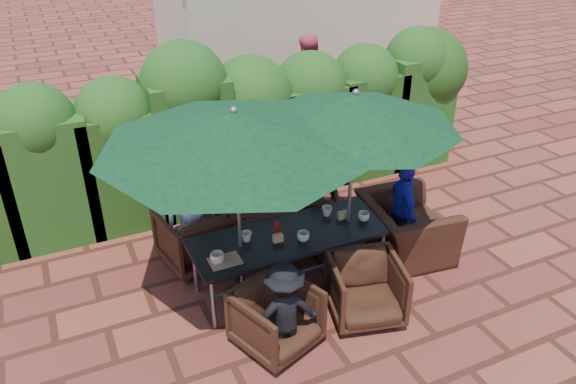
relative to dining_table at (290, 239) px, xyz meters
name	(u,v)px	position (x,y,z in m)	size (l,w,h in m)	color
ground	(285,278)	(-0.01, 0.14, -0.68)	(80.00, 80.00, 0.00)	brown
dining_table	(290,239)	(0.00, 0.00, 0.00)	(2.42, 0.90, 0.75)	black
umbrella_left	(235,129)	(-0.63, 0.03, 1.54)	(2.97, 2.97, 2.46)	gray
umbrella_right	(355,110)	(0.78, -0.03, 1.54)	(2.42, 2.42, 2.46)	gray
chair_far_left	(195,234)	(-0.92, 0.97, -0.24)	(0.84, 0.79, 0.86)	black
chair_far_mid	(262,221)	(-0.01, 0.88, -0.24)	(0.84, 0.79, 0.87)	black
chair_far_right	(310,209)	(0.76, 0.95, -0.29)	(0.76, 0.71, 0.78)	black
chair_near_left	(277,315)	(-0.57, -0.88, -0.27)	(0.78, 0.73, 0.80)	black
chair_near_right	(366,287)	(0.54, -0.88, -0.27)	(0.80, 0.75, 0.82)	black
chair_end_right	(407,219)	(1.70, -0.01, -0.15)	(1.20, 0.78, 1.05)	black
adult_far_left	(191,213)	(-0.93, 1.04, 0.03)	(0.70, 0.42, 1.42)	white
adult_far_mid	(265,207)	(0.08, 0.98, -0.10)	(0.41, 0.34, 1.15)	#2024B1
adult_far_right	(319,199)	(0.85, 0.85, -0.09)	(0.57, 0.35, 1.18)	black
adult_near_left	(285,312)	(-0.55, -1.04, -0.10)	(0.74, 0.34, 1.15)	black
adult_end_right	(403,208)	(1.70, 0.08, -0.04)	(0.75, 0.38, 1.28)	#2024B1
child_left	(227,227)	(-0.47, 1.02, -0.29)	(0.28, 0.23, 0.77)	#E75166
child_right	(284,210)	(0.39, 1.03, -0.25)	(0.31, 0.25, 0.85)	#AA54B6
pedestrian_a	(266,98)	(1.55, 4.40, 0.11)	(1.47, 0.53, 1.58)	#28944C
pedestrian_b	(306,83)	(2.45, 4.50, 0.27)	(0.90, 0.55, 1.88)	#E75166
pedestrian_c	(364,86)	(3.69, 4.33, 0.09)	(0.98, 0.45, 1.53)	gray
cup_a	(217,258)	(-0.97, -0.17, 0.14)	(0.16, 0.16, 0.13)	beige
cup_b	(247,237)	(-0.52, 0.09, 0.13)	(0.13, 0.13, 0.12)	beige
cup_c	(303,236)	(0.08, -0.19, 0.13)	(0.15, 0.15, 0.12)	beige
cup_d	(327,211)	(0.61, 0.20, 0.14)	(0.13, 0.13, 0.12)	beige
cup_e	(364,216)	(0.96, -0.10, 0.13)	(0.15, 0.15, 0.11)	beige
ketchup_bottle	(276,228)	(-0.15, 0.07, 0.16)	(0.04, 0.04, 0.17)	#B20C0A
sauce_bottle	(278,227)	(-0.12, 0.08, 0.16)	(0.04, 0.04, 0.17)	#4C230C
serving_tray	(225,261)	(-0.89, -0.19, 0.08)	(0.35, 0.25, 0.02)	#9C704B
number_block_left	(278,238)	(-0.20, -0.08, 0.12)	(0.12, 0.06, 0.10)	tan
number_block_right	(342,215)	(0.74, 0.05, 0.12)	(0.12, 0.06, 0.10)	tan
hedge_wall	(212,122)	(-0.13, 2.46, 0.64)	(9.10, 1.60, 2.57)	#17380F
building	(296,17)	(3.49, 7.13, 0.93)	(6.20, 3.08, 3.20)	beige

